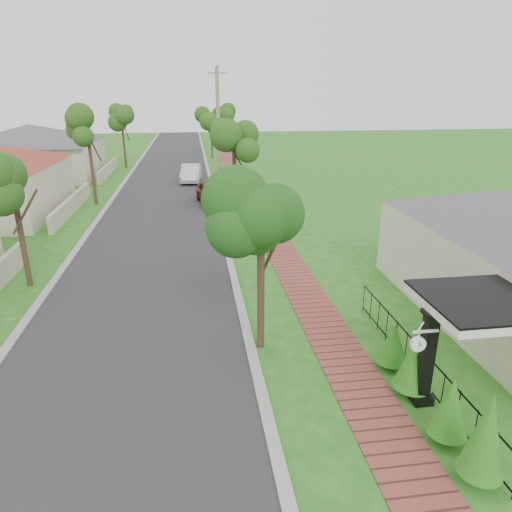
{
  "coord_description": "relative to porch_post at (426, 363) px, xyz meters",
  "views": [
    {
      "loc": [
        -0.83,
        -9.85,
        7.33
      ],
      "look_at": [
        1.37,
        6.07,
        1.5
      ],
      "focal_mm": 32.0,
      "sensor_mm": 36.0,
      "label": 1
    }
  ],
  "objects": [
    {
      "name": "station_clock",
      "position": [
        -0.49,
        -0.4,
        0.83
      ],
      "size": [
        0.64,
        0.13,
        0.52
      ],
      "color": "white",
      "rests_on": "ground"
    },
    {
      "name": "parked_car_white",
      "position": [
        -5.55,
        30.54,
        -0.4
      ],
      "size": [
        1.85,
        4.47,
        1.44
      ],
      "primitive_type": "imported",
      "rotation": [
        0.0,
        0.0,
        -0.08
      ],
      "color": "silver",
      "rests_on": "ground"
    },
    {
      "name": "kerb_right",
      "position": [
        -3.9,
        21.0,
        -1.12
      ],
      "size": [
        0.3,
        120.0,
        0.1
      ],
      "primitive_type": "cube",
      "color": "#9E9E99",
      "rests_on": "ground"
    },
    {
      "name": "hedge_row",
      "position": [
        -0.1,
        -0.56,
        -0.26
      ],
      "size": [
        0.87,
        4.91,
        2.19
      ],
      "color": "#225D12",
      "rests_on": "ground"
    },
    {
      "name": "porch_post",
      "position": [
        0.0,
        0.0,
        0.0
      ],
      "size": [
        0.48,
        0.48,
        2.52
      ],
      "color": "black",
      "rests_on": "ground"
    },
    {
      "name": "parked_car_red",
      "position": [
        -4.15,
        22.12,
        -0.38
      ],
      "size": [
        2.37,
        4.54,
        1.47
      ],
      "primitive_type": "imported",
      "rotation": [
        0.0,
        0.0,
        0.15
      ],
      "color": "#5C150D",
      "rests_on": "ground"
    },
    {
      "name": "utility_pole",
      "position": [
        -3.65,
        21.0,
        3.33
      ],
      "size": [
        1.2,
        0.24,
        8.77
      ],
      "color": "gray",
      "rests_on": "ground"
    },
    {
      "name": "kerb_left",
      "position": [
        -11.2,
        21.0,
        -1.12
      ],
      "size": [
        0.3,
        120.0,
        0.1
      ],
      "primitive_type": "cube",
      "color": "#9E9E99",
      "rests_on": "ground"
    },
    {
      "name": "road",
      "position": [
        -7.55,
        21.0,
        -1.12
      ],
      "size": [
        7.0,
        120.0,
        0.02
      ],
      "primitive_type": "cube",
      "color": "#28282B",
      "rests_on": "ground"
    },
    {
      "name": "picket_fence",
      "position": [
        0.35,
        1.0,
        -0.59
      ],
      "size": [
        0.03,
        8.02,
        1.0
      ],
      "color": "black",
      "rests_on": "ground"
    },
    {
      "name": "ground",
      "position": [
        -4.55,
        1.0,
        -1.12
      ],
      "size": [
        160.0,
        160.0,
        0.0
      ],
      "primitive_type": "plane",
      "color": "#1E6818",
      "rests_on": "ground"
    },
    {
      "name": "near_tree",
      "position": [
        -3.58,
        3.14,
        2.78
      ],
      "size": [
        1.91,
        1.91,
        4.91
      ],
      "color": "#382619",
      "rests_on": "ground"
    },
    {
      "name": "street_trees",
      "position": [
        -7.42,
        27.84,
        3.42
      ],
      "size": [
        10.7,
        37.65,
        5.89
      ],
      "color": "#382619",
      "rests_on": "ground"
    },
    {
      "name": "far_house_grey",
      "position": [
        -19.52,
        35.0,
        1.22
      ],
      "size": [
        15.56,
        15.56,
        4.6
      ],
      "color": "beige",
      "rests_on": "ground"
    },
    {
      "name": "sidewalk",
      "position": [
        -1.3,
        21.0,
        -1.12
      ],
      "size": [
        1.5,
        120.0,
        0.03
      ],
      "primitive_type": "cube",
      "color": "brown",
      "rests_on": "ground"
    }
  ]
}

